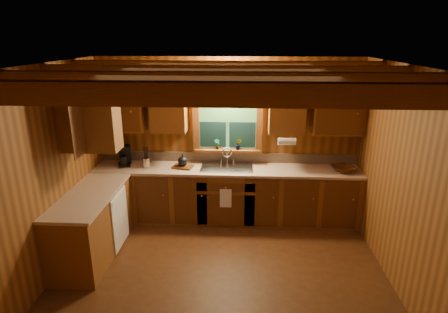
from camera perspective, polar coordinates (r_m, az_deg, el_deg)
room at (r=4.25m, az=-0.59°, el=-4.00°), size 4.20×4.20×4.20m
ceiling_beams at (r=3.96m, az=-0.65°, el=12.17°), size 4.20×2.54×0.18m
base_cabinets at (r=5.82m, az=-4.64°, el=-7.06°), size 4.20×2.22×0.86m
countertop at (r=5.65m, az=-4.60°, el=-2.90°), size 4.20×2.24×0.04m
backsplash at (r=6.13m, az=0.55°, el=-0.13°), size 4.20×0.02×0.16m
dishwasher_panel at (r=5.51m, az=-15.73°, el=-9.26°), size 0.02×0.60×0.80m
upper_cabinets at (r=5.52m, az=-5.55°, el=6.96°), size 4.19×1.77×0.78m
window at (r=5.96m, az=0.56°, el=4.83°), size 1.12×0.08×1.00m
window_sill at (r=6.02m, az=0.53°, el=0.94°), size 1.06×0.14×0.04m
wall_sconce at (r=5.73m, az=0.53°, el=10.74°), size 0.45×0.21×0.17m
paper_towel_roll at (r=5.71m, az=9.67°, el=2.31°), size 0.27×0.11×0.11m
dish_towel at (r=5.72m, az=0.26°, el=-6.47°), size 0.18×0.01×0.30m
sink at (r=5.90m, az=0.43°, el=-2.14°), size 0.82×0.48×0.43m
coffee_maker at (r=6.17m, az=-15.13°, el=0.12°), size 0.18×0.24×0.33m
utensil_crock at (r=6.03m, az=-11.91°, el=-0.82°), size 0.12×0.12×0.34m
cutting_board at (r=5.93m, az=-6.36°, el=-1.58°), size 0.35×0.28×0.03m
teakettle at (r=5.90m, az=-6.39°, el=-0.72°), size 0.16×0.16×0.20m
wicker_basket at (r=6.00m, az=17.94°, el=-1.84°), size 0.44×0.44×0.08m
potted_plant_left at (r=6.00m, az=-1.08°, el=1.91°), size 0.10×0.08×0.17m
potted_plant_right at (r=5.98m, az=2.24°, el=1.91°), size 0.12×0.10×0.18m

